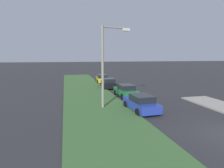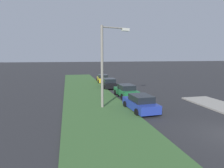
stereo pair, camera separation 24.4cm
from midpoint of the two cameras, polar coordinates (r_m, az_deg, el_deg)
grass_median at (r=19.79m, az=-5.19°, el=-5.65°), size 60.00×6.00×0.12m
parked_car_blue at (r=17.16m, az=8.84°, el=-5.63°), size 4.39×2.20×1.47m
parked_car_green at (r=22.98m, az=4.47°, el=-2.00°), size 4.37×2.15×1.47m
parked_car_black at (r=29.10m, az=-0.61°, el=0.21°), size 4.37×2.16×1.47m
parked_car_yellow at (r=35.09m, az=-2.54°, el=1.60°), size 4.39×2.20×1.47m
streetlight at (r=17.51m, az=-1.50°, el=6.89°), size 0.94×2.84×7.50m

